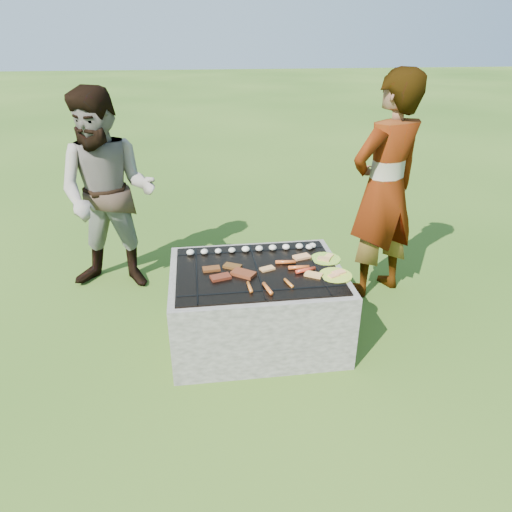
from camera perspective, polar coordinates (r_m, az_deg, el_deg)
The scene contains 10 objects.
lawn at distance 3.75m, azimuth 0.10°, elevation -9.99°, with size 60.00×60.00×0.00m, color #264A12.
fire_pit at distance 3.59m, azimuth 0.11°, elevation -6.35°, with size 1.30×1.00×0.62m.
mushrooms at distance 3.70m, azimuth 0.21°, elevation 0.93°, with size 1.06×0.08×0.04m.
pork_slabs at distance 3.37m, azimuth -3.21°, elevation -2.03°, with size 0.40×0.28×0.03m.
sausages at distance 3.34m, azimuth 3.75°, elevation -2.26°, with size 0.54×0.48×0.03m.
bread_on_grate at distance 3.48m, azimuth 5.30°, elevation -1.20°, with size 0.45×0.42×0.02m.
plate_far at distance 3.63m, azimuth 8.68°, elevation -0.37°, with size 0.26×0.26×0.03m.
plate_near at distance 3.40m, azimuth 9.93°, elevation -2.40°, with size 0.30×0.30×0.03m.
cook at distance 4.13m, azimuth 15.77°, elevation 7.98°, with size 0.72×0.47×1.98m, color gray.
bystander at distance 4.31m, azimuth -17.97°, elevation 7.37°, with size 0.89×0.69×1.83m, color gray.
Camera 1 is at (-0.41, -3.00, 2.21)m, focal length 32.00 mm.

